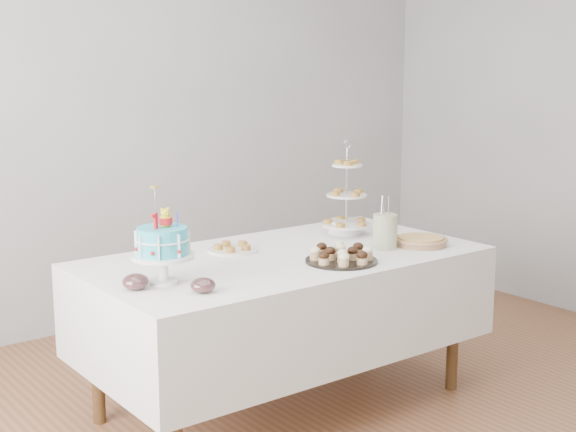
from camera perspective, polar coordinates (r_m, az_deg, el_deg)
floor at (r=3.91m, az=2.44°, el=-14.67°), size 5.00×5.00×0.00m
walls at (r=3.54m, az=2.62°, el=5.43°), size 5.04×4.04×2.70m
table at (r=3.93m, az=-0.29°, el=-6.01°), size 1.92×1.02×0.77m
birthday_cake at (r=3.40m, az=-8.88°, el=-2.93°), size 0.27×0.27×0.41m
cupcake_tray at (r=3.74m, az=3.82°, el=-2.72°), size 0.34×0.34×0.08m
pie at (r=4.13m, az=9.42°, el=-1.74°), size 0.27×0.27×0.04m
tiered_stand at (r=4.29m, az=4.20°, el=1.45°), size 0.26×0.26×0.51m
plate_stack at (r=4.37m, az=4.05°, el=-0.76°), size 0.19×0.19×0.07m
pastry_plate at (r=3.96m, az=-3.94°, el=-2.28°), size 0.25×0.25×0.04m
jam_bowl_a at (r=3.27m, az=-6.07°, el=-4.94°), size 0.10×0.10×0.06m
jam_bowl_b at (r=3.35m, az=-10.79°, el=-4.63°), size 0.11×0.11×0.07m
utensil_pitcher at (r=4.01m, az=6.92°, el=-1.00°), size 0.12×0.12×0.27m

